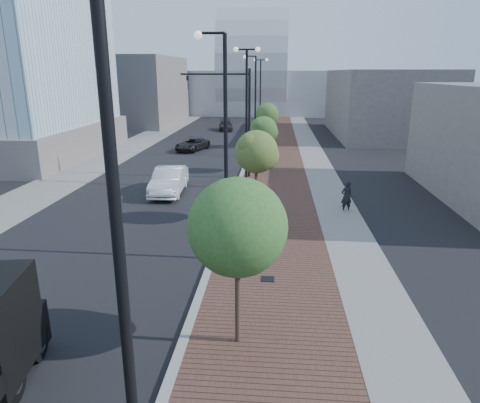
{
  "coord_description": "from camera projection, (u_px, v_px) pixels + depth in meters",
  "views": [
    {
      "loc": [
        2.58,
        -6.98,
        7.72
      ],
      "look_at": [
        1.0,
        12.0,
        2.0
      ],
      "focal_mm": 32.27,
      "sensor_mm": 36.0,
      "label": 1
    }
  ],
  "objects": [
    {
      "name": "sidewalk",
      "position": [
        284.0,
        146.0,
        46.97
      ],
      "size": [
        7.0,
        140.0,
        0.12
      ],
      "primitive_type": "cube",
      "color": "#4C2D23",
      "rests_on": "ground"
    },
    {
      "name": "white_sedan",
      "position": [
        169.0,
        181.0,
        28.46
      ],
      "size": [
        2.06,
        5.29,
        1.71
      ],
      "primitive_type": "imported",
      "rotation": [
        0.0,
        0.0,
        0.05
      ],
      "color": "silver",
      "rests_on": "ground"
    },
    {
      "name": "curb",
      "position": [
        252.0,
        145.0,
        47.25
      ],
      "size": [
        0.3,
        140.0,
        0.14
      ],
      "primitive_type": "cube",
      "color": "gray",
      "rests_on": "ground"
    },
    {
      "name": "tree_3",
      "position": [
        267.0,
        115.0,
        45.21
      ],
      "size": [
        2.5,
        2.48,
        4.69
      ],
      "color": "#382619",
      "rests_on": "ground"
    },
    {
      "name": "streetlight_3",
      "position": [
        254.0,
        110.0,
        40.25
      ],
      "size": [
        1.44,
        0.56,
        9.21
      ],
      "color": "black",
      "rests_on": "ground"
    },
    {
      "name": "utility_cover_1",
      "position": [
        268.0,
        279.0,
        16.49
      ],
      "size": [
        0.5,
        0.5,
        0.02
      ],
      "primitive_type": "cube",
      "color": "black",
      "rests_on": "sidewalk"
    },
    {
      "name": "streetlight_4",
      "position": [
        260.0,
        98.0,
        51.56
      ],
      "size": [
        1.72,
        0.56,
        9.28
      ],
      "color": "black",
      "rests_on": "ground"
    },
    {
      "name": "utility_cover_2",
      "position": [
        272.0,
        199.0,
        26.99
      ],
      "size": [
        0.5,
        0.5,
        0.02
      ],
      "primitive_type": "cube",
      "color": "black",
      "rests_on": "sidewalk"
    },
    {
      "name": "tree_0",
      "position": [
        239.0,
        227.0,
        11.74
      ],
      "size": [
        2.75,
        2.75,
        5.05
      ],
      "color": "#382619",
      "rests_on": "ground"
    },
    {
      "name": "concrete_strip",
      "position": [
        309.0,
        146.0,
        46.75
      ],
      "size": [
        2.4,
        140.0,
        0.13
      ],
      "primitive_type": "cube",
      "color": "slate",
      "rests_on": "ground"
    },
    {
      "name": "commercial_block_nw",
      "position": [
        130.0,
        91.0,
        66.51
      ],
      "size": [
        14.0,
        20.0,
        10.0
      ],
      "primitive_type": "cube",
      "color": "#69615E",
      "rests_on": "ground"
    },
    {
      "name": "west_sidewalk",
      "position": [
        136.0,
        144.0,
        48.28
      ],
      "size": [
        4.0,
        140.0,
        0.12
      ],
      "primitive_type": "cube",
      "color": "slate",
      "rests_on": "ground"
    },
    {
      "name": "streetlight_0",
      "position": [
        123.0,
        299.0,
        5.74
      ],
      "size": [
        1.72,
        0.56,
        9.28
      ],
      "color": "black",
      "rests_on": "ground"
    },
    {
      "name": "streetlight_1",
      "position": [
        223.0,
        160.0,
        17.34
      ],
      "size": [
        1.44,
        0.56,
        9.21
      ],
      "color": "black",
      "rests_on": "ground"
    },
    {
      "name": "convention_center",
      "position": [
        255.0,
        81.0,
        88.65
      ],
      "size": [
        50.0,
        30.0,
        50.0
      ],
      "color": "#A8AFB2",
      "rests_on": "ground"
    },
    {
      "name": "streetlight_2",
      "position": [
        246.0,
        118.0,
        28.65
      ],
      "size": [
        1.72,
        0.56,
        9.28
      ],
      "color": "black",
      "rests_on": "ground"
    },
    {
      "name": "traffic_mast",
      "position": [
        237.0,
        111.0,
        31.54
      ],
      "size": [
        5.09,
        0.2,
        8.0
      ],
      "color": "black",
      "rests_on": "ground"
    },
    {
      "name": "dark_car_mid",
      "position": [
        192.0,
        144.0,
        44.23
      ],
      "size": [
        3.43,
        4.94,
        1.25
      ],
      "primitive_type": "imported",
      "rotation": [
        0.0,
        0.0,
        -0.33
      ],
      "color": "black",
      "rests_on": "ground"
    },
    {
      "name": "pedestrian",
      "position": [
        346.0,
        197.0,
        24.55
      ],
      "size": [
        0.79,
        0.66,
        1.85
      ],
      "primitive_type": "imported",
      "rotation": [
        0.0,
        0.0,
        3.52
      ],
      "color": "black",
      "rests_on": "ground"
    },
    {
      "name": "commercial_block_ne",
      "position": [
        383.0,
        103.0,
        54.39
      ],
      "size": [
        12.0,
        22.0,
        8.0
      ],
      "primitive_type": "cube",
      "color": "#5D5754",
      "rests_on": "ground"
    },
    {
      "name": "tree_2",
      "position": [
        264.0,
        130.0,
        33.78
      ],
      "size": [
        2.23,
        2.15,
        4.47
      ],
      "color": "#382619",
      "rests_on": "ground"
    },
    {
      "name": "dark_car_far",
      "position": [
        226.0,
        125.0,
        59.7
      ],
      "size": [
        2.43,
        4.75,
        1.32
      ],
      "primitive_type": "imported",
      "rotation": [
        0.0,
        0.0,
        0.13
      ],
      "color": "black",
      "rests_on": "ground"
    },
    {
      "name": "tree_1",
      "position": [
        257.0,
        152.0,
        22.21
      ],
      "size": [
        2.29,
        2.23,
        4.91
      ],
      "color": "#382619",
      "rests_on": "ground"
    }
  ]
}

